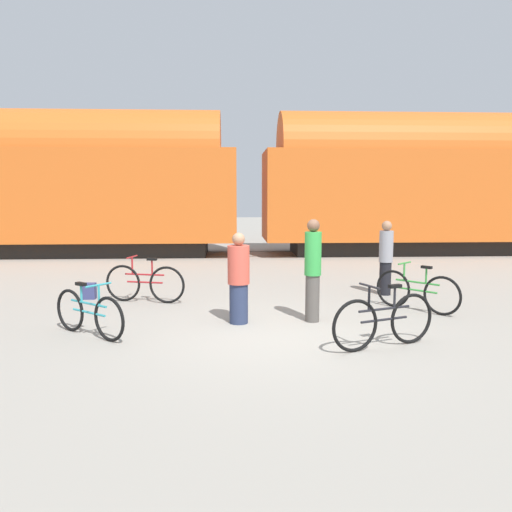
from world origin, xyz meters
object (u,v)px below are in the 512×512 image
(person_in_red, at_px, (239,279))
(backpack, at_px, (89,291))
(freight_train, at_px, (250,180))
(person_in_green, at_px, (313,269))
(person_in_grey, at_px, (386,257))
(bicycle_green, at_px, (417,291))
(bicycle_teal, at_px, (89,313))
(bicycle_maroon, at_px, (145,283))
(bicycle_black, at_px, (384,321))

(person_in_red, distance_m, backpack, 3.89)
(freight_train, height_order, person_in_green, freight_train)
(person_in_red, relative_size, person_in_grey, 0.96)
(person_in_grey, relative_size, backpack, 4.85)
(freight_train, relative_size, bicycle_green, 43.66)
(bicycle_teal, height_order, person_in_green, person_in_green)
(person_in_green, bearing_deg, freight_train, 120.96)
(bicycle_teal, bearing_deg, bicycle_green, 13.69)
(person_in_red, height_order, person_in_green, person_in_green)
(bicycle_green, bearing_deg, person_in_green, -162.13)
(bicycle_maroon, distance_m, person_in_green, 3.68)
(bicycle_green, relative_size, bicycle_teal, 0.99)
(bicycle_green, bearing_deg, bicycle_maroon, 168.92)
(bicycle_black, height_order, backpack, bicycle_black)
(person_in_grey, distance_m, person_in_green, 3.01)
(freight_train, distance_m, person_in_green, 10.14)
(bicycle_teal, relative_size, bicycle_maroon, 0.80)
(freight_train, bearing_deg, person_in_red, -93.50)
(backpack, bearing_deg, bicycle_black, -35.03)
(person_in_grey, xyz_separation_m, backpack, (-6.47, -0.11, -0.67))
(bicycle_black, distance_m, person_in_green, 1.82)
(freight_train, relative_size, person_in_red, 36.85)
(bicycle_green, relative_size, person_in_green, 0.74)
(person_in_red, bearing_deg, person_in_green, 172.56)
(person_in_grey, height_order, backpack, person_in_grey)
(freight_train, bearing_deg, bicycle_green, -73.10)
(person_in_grey, xyz_separation_m, person_in_green, (-2.00, -2.24, 0.09))
(freight_train, height_order, person_in_grey, freight_train)
(bicycle_green, bearing_deg, freight_train, 106.90)
(bicycle_teal, bearing_deg, backpack, 105.53)
(bicycle_teal, relative_size, person_in_green, 0.75)
(bicycle_green, xyz_separation_m, person_in_red, (-3.43, -0.73, 0.39))
(person_in_grey, bearing_deg, person_in_red, -30.52)
(bicycle_black, height_order, bicycle_maroon, bicycle_maroon)
(bicycle_teal, xyz_separation_m, bicycle_maroon, (0.46, 2.46, 0.03))
(bicycle_green, bearing_deg, backpack, 167.66)
(person_in_grey, bearing_deg, bicycle_green, 29.38)
(person_in_red, height_order, person_in_grey, person_in_grey)
(bicycle_green, height_order, backpack, bicycle_green)
(freight_train, relative_size, backpack, 171.09)
(bicycle_teal, relative_size, person_in_grey, 0.82)
(bicycle_green, relative_size, bicycle_maroon, 0.79)
(bicycle_maroon, bearing_deg, freight_train, 72.92)
(freight_train, bearing_deg, bicycle_black, -82.68)
(bicycle_teal, relative_size, backpack, 3.97)
(bicycle_green, height_order, bicycle_teal, bicycle_green)
(person_in_red, bearing_deg, freight_train, -103.03)
(backpack, bearing_deg, freight_train, 64.21)
(bicycle_green, xyz_separation_m, person_in_grey, (-0.13, 1.55, 0.45))
(freight_train, xyz_separation_m, bicycle_teal, (-2.99, -10.68, -2.35))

